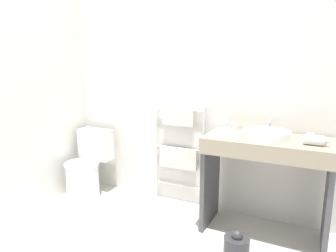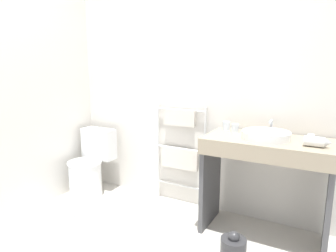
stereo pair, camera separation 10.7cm
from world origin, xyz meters
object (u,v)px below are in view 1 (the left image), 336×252
at_px(cup_near_wall, 226,125).
at_px(hair_dryer, 315,140).
at_px(towel_radiator, 178,145).
at_px(cup_near_edge, 235,128).
at_px(toilet, 87,169).
at_px(sink_basin, 266,134).
at_px(trash_bin, 236,251).

xyz_separation_m(cup_near_wall, hair_dryer, (0.77, -0.24, -0.00)).
distance_m(towel_radiator, cup_near_edge, 0.70).
distance_m(toilet, cup_near_wall, 1.68).
height_order(sink_basin, hair_dryer, hair_dryer).
height_order(cup_near_edge, trash_bin, cup_near_edge).
bearing_deg(toilet, hair_dryer, -0.47).
xyz_separation_m(sink_basin, trash_bin, (-0.08, -0.53, -0.80)).
distance_m(towel_radiator, trash_bin, 1.27).
bearing_deg(hair_dryer, cup_near_wall, 162.89).
height_order(towel_radiator, cup_near_edge, towel_radiator).
bearing_deg(trash_bin, sink_basin, 80.95).
bearing_deg(cup_near_edge, hair_dryer, -15.34).
bearing_deg(cup_near_wall, hair_dryer, -17.11).
relative_size(towel_radiator, cup_near_wall, 13.10).
xyz_separation_m(hair_dryer, trash_bin, (-0.46, -0.48, -0.80)).
relative_size(towel_radiator, hair_dryer, 5.68).
height_order(sink_basin, trash_bin, sink_basin).
height_order(toilet, towel_radiator, towel_radiator).
bearing_deg(toilet, towel_radiator, 16.12).
bearing_deg(trash_bin, cup_near_edge, 108.06).
xyz_separation_m(cup_near_wall, trash_bin, (0.32, -0.71, -0.80)).
height_order(towel_radiator, trash_bin, towel_radiator).
relative_size(towel_radiator, trash_bin, 3.59).
distance_m(toilet, trash_bin, 1.94).
relative_size(sink_basin, hair_dryer, 2.06).
xyz_separation_m(towel_radiator, trash_bin, (0.84, -0.79, -0.52)).
xyz_separation_m(toilet, sink_basin, (1.95, 0.03, 0.60)).
relative_size(cup_near_wall, trash_bin, 0.27).
relative_size(towel_radiator, cup_near_edge, 14.07).
bearing_deg(cup_near_wall, towel_radiator, 171.77).
bearing_deg(cup_near_wall, cup_near_edge, -28.10).
bearing_deg(cup_near_edge, toilet, -174.27).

